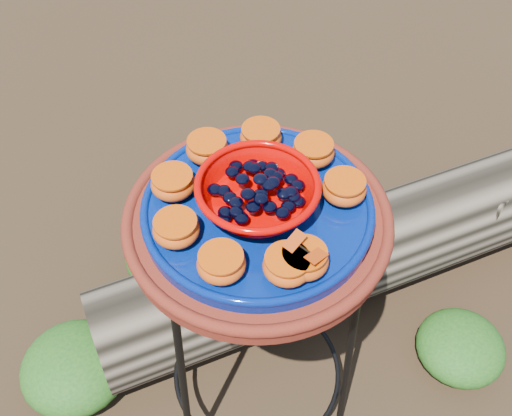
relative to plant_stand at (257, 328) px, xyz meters
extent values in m
plane|color=#302012|center=(0.00, 0.00, -0.35)|extent=(60.00, 60.00, 0.00)
cylinder|color=#612B1A|center=(0.00, 0.00, 0.37)|extent=(0.47, 0.47, 0.04)
cylinder|color=#010F4A|center=(0.00, 0.00, 0.40)|extent=(0.40, 0.40, 0.03)
ellipsoid|color=#CB3C0E|center=(0.04, -0.14, 0.44)|extent=(0.08, 0.08, 0.04)
ellipsoid|color=#CB3C0E|center=(0.15, -0.01, 0.44)|extent=(0.08, 0.08, 0.04)
ellipsoid|color=#CB3C0E|center=(0.12, 0.09, 0.44)|extent=(0.08, 0.08, 0.04)
ellipsoid|color=#CB3C0E|center=(0.04, 0.15, 0.44)|extent=(0.08, 0.08, 0.04)
ellipsoid|color=#CB3C0E|center=(-0.06, 0.14, 0.44)|extent=(0.08, 0.08, 0.04)
ellipsoid|color=#CB3C0E|center=(-0.14, 0.06, 0.44)|extent=(0.08, 0.08, 0.04)
ellipsoid|color=#CB3C0E|center=(-0.15, -0.04, 0.44)|extent=(0.08, 0.08, 0.04)
ellipsoid|color=#CB3C0E|center=(-0.09, -0.12, 0.44)|extent=(0.08, 0.08, 0.04)
ellipsoid|color=#CB3C0E|center=(0.01, -0.15, 0.44)|extent=(0.08, 0.08, 0.04)
ellipsoid|color=#124516|center=(-0.45, 0.15, -0.28)|extent=(0.28, 0.28, 0.14)
ellipsoid|color=#124516|center=(0.56, -0.01, -0.29)|extent=(0.24, 0.24, 0.12)
ellipsoid|color=#124516|center=(-0.12, 0.46, -0.26)|extent=(0.35, 0.35, 0.18)
camera|label=1|loc=(-0.16, -0.71, 1.25)|focal=45.00mm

